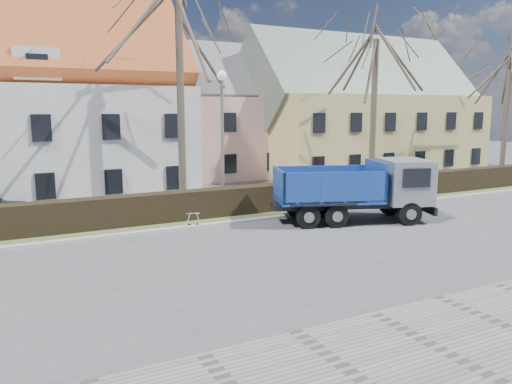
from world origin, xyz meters
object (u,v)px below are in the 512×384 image
parked_car_b (426,173)px  dump_truck (348,190)px  streetlight (222,142)px  cart_frame (188,220)px

parked_car_b → dump_truck: bearing=123.9°
streetlight → cart_frame: streetlight is taller
streetlight → cart_frame: bearing=-139.3°
cart_frame → parked_car_b: parked_car_b is taller
streetlight → parked_car_b: bearing=10.3°
parked_car_b → streetlight: bearing=103.5°
dump_truck → cart_frame: dump_truck is taller
dump_truck → parked_car_b: size_ratio=1.72×
dump_truck → parked_car_b: dump_truck is taller
dump_truck → streetlight: (-4.12, 4.40, 2.00)m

